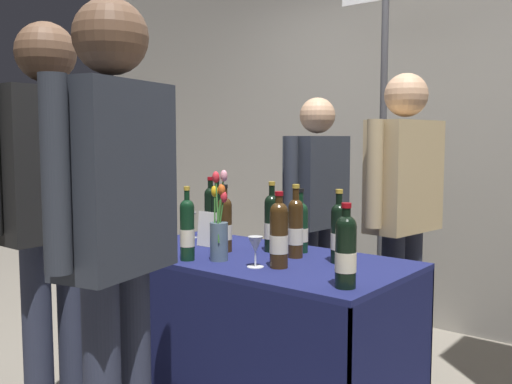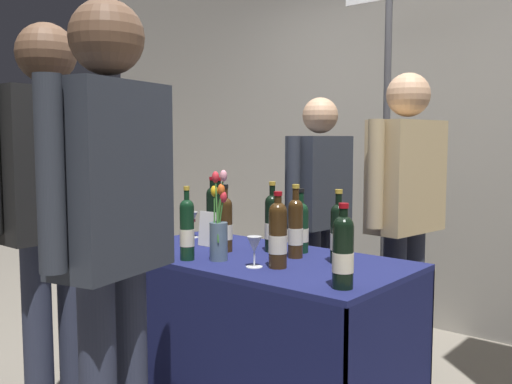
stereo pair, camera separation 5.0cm
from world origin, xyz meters
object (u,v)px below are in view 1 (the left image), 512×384
at_px(tasting_table, 256,306).
at_px(vendor_presenter, 317,203).
at_px(display_bottle_0, 217,213).
at_px(taster_foreground_right, 115,216).
at_px(booth_signpost, 383,122).
at_px(flower_vase, 219,230).
at_px(wine_glass_mid, 191,219).
at_px(featured_wine_bottle, 187,229).
at_px(wine_glass_near_vendor, 255,246).

relative_size(tasting_table, vendor_presenter, 0.91).
relative_size(display_bottle_0, vendor_presenter, 0.22).
relative_size(tasting_table, taster_foreground_right, 0.81).
distance_m(display_bottle_0, booth_signpost, 1.23).
bearing_deg(tasting_table, vendor_presenter, 104.42).
bearing_deg(booth_signpost, tasting_table, -91.58).
xyz_separation_m(flower_vase, taster_foreground_right, (0.19, -0.71, 0.16)).
relative_size(wine_glass_mid, vendor_presenter, 0.09).
bearing_deg(taster_foreground_right, vendor_presenter, -1.69).
distance_m(display_bottle_0, flower_vase, 0.52).
height_order(wine_glass_mid, vendor_presenter, vendor_presenter).
relative_size(display_bottle_0, taster_foreground_right, 0.19).
relative_size(flower_vase, vendor_presenter, 0.26).
bearing_deg(display_bottle_0, featured_wine_bottle, -62.13).
bearing_deg(taster_foreground_right, booth_signpost, -10.41).
bearing_deg(wine_glass_mid, vendor_presenter, 63.09).
xyz_separation_m(featured_wine_bottle, wine_glass_mid, (-0.40, 0.41, -0.04)).
height_order(tasting_table, vendor_presenter, vendor_presenter).
height_order(wine_glass_near_vendor, wine_glass_mid, wine_glass_mid).
xyz_separation_m(tasting_table, taster_foreground_right, (0.12, -0.89, 0.53)).
bearing_deg(vendor_presenter, booth_signpost, 148.91).
bearing_deg(tasting_table, wine_glass_near_vendor, -51.88).
distance_m(wine_glass_near_vendor, wine_glass_mid, 0.80).
xyz_separation_m(vendor_presenter, taster_foreground_right, (0.34, -1.75, 0.14)).
relative_size(display_bottle_0, wine_glass_near_vendor, 2.56).
xyz_separation_m(tasting_table, wine_glass_near_vendor, (0.14, -0.18, 0.33)).
height_order(wine_glass_near_vendor, flower_vase, flower_vase).
relative_size(tasting_table, wine_glass_mid, 9.93).
xyz_separation_m(featured_wine_bottle, flower_vase, (0.12, 0.08, -0.00)).
relative_size(tasting_table, featured_wine_bottle, 4.25).
xyz_separation_m(featured_wine_bottle, vendor_presenter, (-0.04, 1.13, 0.01)).
distance_m(vendor_presenter, booth_signpost, 0.66).
xyz_separation_m(wine_glass_near_vendor, flower_vase, (-0.21, 0.00, 0.05)).
bearing_deg(display_bottle_0, vendor_presenter, 72.84).
xyz_separation_m(wine_glass_near_vendor, taster_foreground_right, (-0.02, -0.70, 0.20)).
xyz_separation_m(featured_wine_bottle, taster_foreground_right, (0.31, -0.62, 0.15)).
bearing_deg(display_bottle_0, tasting_table, -24.78).
distance_m(featured_wine_bottle, wine_glass_mid, 0.58).
relative_size(vendor_presenter, booth_signpost, 0.67).
bearing_deg(tasting_table, display_bottle_0, 155.22).
height_order(display_bottle_0, flower_vase, flower_vase).
relative_size(taster_foreground_right, booth_signpost, 0.75).
bearing_deg(wine_glass_near_vendor, tasting_table, 128.12).
height_order(tasting_table, wine_glass_mid, wine_glass_mid).
xyz_separation_m(wine_glass_mid, booth_signpost, (0.62, 1.07, 0.55)).
height_order(featured_wine_bottle, wine_glass_near_vendor, featured_wine_bottle).
bearing_deg(featured_wine_bottle, booth_signpost, 81.65).
bearing_deg(booth_signpost, vendor_presenter, -125.93).
bearing_deg(featured_wine_bottle, wine_glass_near_vendor, 14.14).
bearing_deg(wine_glass_near_vendor, wine_glass_mid, 155.44).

